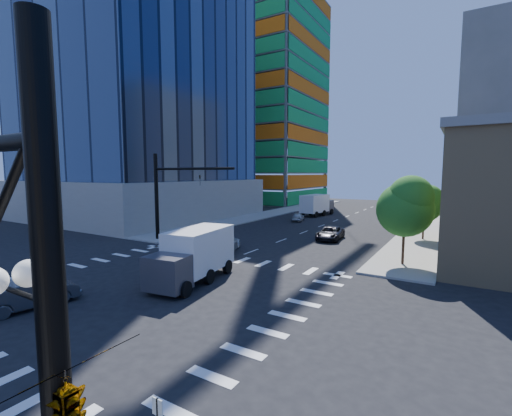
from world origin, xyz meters
The scene contains 15 objects.
ground centered at (0.00, 0.00, 0.00)m, with size 160.00×160.00×0.00m, color black.
road_markings centered at (0.00, 0.00, 0.01)m, with size 20.00×20.00×0.01m, color silver.
sidewalk_ne centered at (12.50, 40.00, 0.07)m, with size 5.00×60.00×0.15m, color gray.
sidewalk_nw centered at (-12.50, 40.00, 0.07)m, with size 5.00×60.00×0.15m, color gray.
construction_building centered at (-27.41, 61.93, 24.61)m, with size 25.16×34.50×70.60m.
signal_mast_se centered at (10.60, -11.50, 5.01)m, with size 10.51×2.48×9.00m.
signal_mast_nw centered at (-10.00, 11.50, 5.49)m, with size 10.20×0.40×9.00m.
tree_south centered at (12.63, 13.90, 4.69)m, with size 4.16×4.16×6.82m.
tree_north centered at (12.93, 25.90, 3.99)m, with size 3.54×3.52×5.78m.
car_nb_far centered at (4.23, 21.28, 0.70)m, with size 2.32×5.03×1.40m, color black.
car_sb_near centered at (-2.11, 10.78, 0.78)m, with size 2.20×5.40×1.57m, color white.
car_sb_mid centered at (-4.67, 32.67, 0.64)m, with size 1.52×3.78×1.29m, color #B5BABE.
car_sb_cross centered at (-3.14, -5.07, 0.76)m, with size 1.61×4.62×1.52m, color #47484C.
box_truck_near centered at (1.29, 2.54, 1.50)m, with size 3.66×6.79×3.39m.
box_truck_far centered at (-4.67, 40.71, 1.56)m, with size 3.73×7.04×3.53m.
Camera 1 is at (16.20, -13.88, 7.12)m, focal length 24.00 mm.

